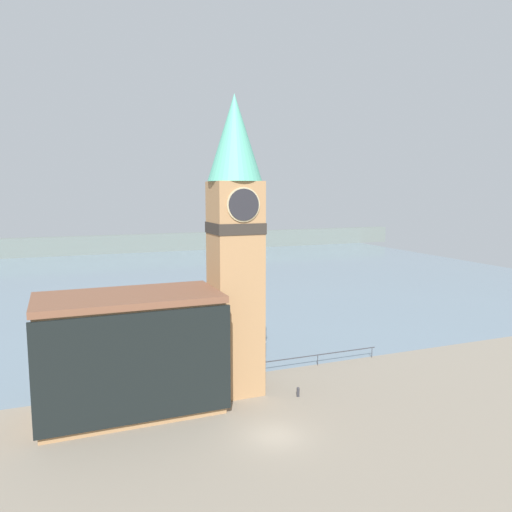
{
  "coord_description": "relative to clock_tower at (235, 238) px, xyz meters",
  "views": [
    {
      "loc": [
        -13.4,
        -30.12,
        16.99
      ],
      "look_at": [
        1.19,
        6.44,
        11.88
      ],
      "focal_mm": 35.0,
      "sensor_mm": 36.0,
      "label": 1
    }
  ],
  "objects": [
    {
      "name": "water",
      "position": [
        -0.2,
        63.2,
        -13.17
      ],
      "size": [
        160.0,
        120.0,
        0.0
      ],
      "color": "slate",
      "rests_on": "ground_plane"
    },
    {
      "name": "far_shoreline",
      "position": [
        -0.2,
        103.2,
        -10.67
      ],
      "size": [
        180.0,
        3.0,
        5.0
      ],
      "color": "slate",
      "rests_on": "water"
    },
    {
      "name": "lamp_post",
      "position": [
        3.07,
        1.08,
        -10.49
      ],
      "size": [
        0.32,
        0.32,
        3.82
      ],
      "color": "#2D2D33",
      "rests_on": "ground_plane"
    },
    {
      "name": "boat_near",
      "position": [
        4.6,
        13.86,
        -12.63
      ],
      "size": [
        5.91,
        3.81,
        1.46
      ],
      "rotation": [
        0.0,
        0.0,
        0.39
      ],
      "color": "maroon",
      "rests_on": "water"
    },
    {
      "name": "clock_tower",
      "position": [
        0.0,
        0.0,
        0.0
      ],
      "size": [
        4.46,
        4.46,
        24.76
      ],
      "color": "#9E754C",
      "rests_on": "ground_plane"
    },
    {
      "name": "pier_railing",
      "position": [
        9.56,
        2.95,
        -12.2
      ],
      "size": [
        13.26,
        0.08,
        1.09
      ],
      "color": "#333338",
      "rests_on": "ground_plane"
    },
    {
      "name": "ground_plane",
      "position": [
        -0.2,
        -8.58,
        -13.17
      ],
      "size": [
        160.0,
        160.0,
        0.0
      ],
      "primitive_type": "plane",
      "color": "gray"
    },
    {
      "name": "pier_building",
      "position": [
        -8.84,
        -0.63,
        -8.54
      ],
      "size": [
        13.88,
        7.28,
        9.23
      ],
      "color": "#9E754C",
      "rests_on": "ground_plane"
    },
    {
      "name": "mooring_bollard_near",
      "position": [
        4.4,
        -3.08,
        -12.73
      ],
      "size": [
        0.25,
        0.25,
        0.81
      ],
      "color": "#2D2D33",
      "rests_on": "ground_plane"
    }
  ]
}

